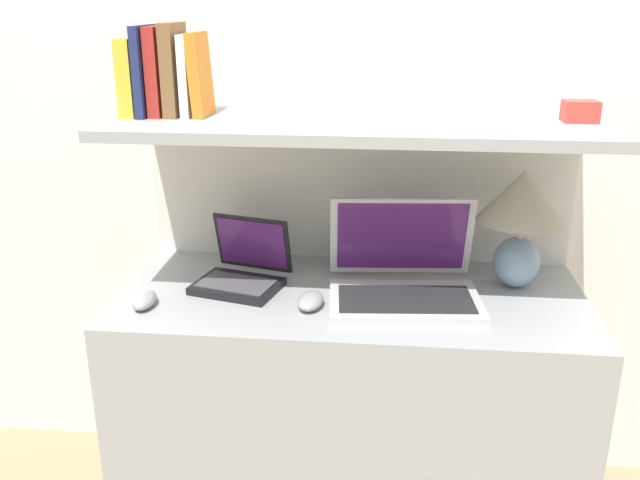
{
  "coord_description": "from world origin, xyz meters",
  "views": [
    {
      "loc": [
        0.09,
        -1.38,
        1.47
      ],
      "look_at": [
        -0.08,
        0.27,
        0.88
      ],
      "focal_mm": 38.0,
      "sensor_mm": 36.0,
      "label": 1
    }
  ],
  "objects_px": {
    "book_navy": "(147,71)",
    "shelf_gadget": "(580,111)",
    "laptop_small": "(243,271)",
    "book_yellow": "(134,77)",
    "computer_mouse": "(311,301)",
    "second_mouse": "(144,300)",
    "book_orange": "(200,74)",
    "book_white": "(189,75)",
    "book_brown": "(174,70)",
    "laptop_large": "(404,279)",
    "table_lamp": "(522,211)",
    "router_box": "(347,248)",
    "book_red": "(159,71)"
  },
  "relations": [
    {
      "from": "laptop_large",
      "to": "shelf_gadget",
      "type": "relative_size",
      "value": 4.99
    },
    {
      "from": "router_box",
      "to": "laptop_large",
      "type": "bearing_deg",
      "value": -51.74
    },
    {
      "from": "book_yellow",
      "to": "book_white",
      "type": "distance_m",
      "value": 0.15
    },
    {
      "from": "book_navy",
      "to": "book_orange",
      "type": "bearing_deg",
      "value": 0.0
    },
    {
      "from": "laptop_small",
      "to": "book_brown",
      "type": "bearing_deg",
      "value": 167.78
    },
    {
      "from": "book_yellow",
      "to": "book_orange",
      "type": "relative_size",
      "value": 0.92
    },
    {
      "from": "second_mouse",
      "to": "book_yellow",
      "type": "distance_m",
      "value": 0.58
    },
    {
      "from": "second_mouse",
      "to": "book_orange",
      "type": "xyz_separation_m",
      "value": [
        0.12,
        0.2,
        0.55
      ]
    },
    {
      "from": "book_navy",
      "to": "shelf_gadget",
      "type": "relative_size",
      "value": 2.71
    },
    {
      "from": "laptop_small",
      "to": "shelf_gadget",
      "type": "relative_size",
      "value": 3.24
    },
    {
      "from": "book_brown",
      "to": "book_white",
      "type": "height_order",
      "value": "book_brown"
    },
    {
      "from": "second_mouse",
      "to": "book_navy",
      "type": "relative_size",
      "value": 0.45
    },
    {
      "from": "shelf_gadget",
      "to": "second_mouse",
      "type": "bearing_deg",
      "value": -169.46
    },
    {
      "from": "laptop_large",
      "to": "book_white",
      "type": "relative_size",
      "value": 2.02
    },
    {
      "from": "second_mouse",
      "to": "table_lamp",
      "type": "bearing_deg",
      "value": 13.72
    },
    {
      "from": "laptop_large",
      "to": "shelf_gadget",
      "type": "xyz_separation_m",
      "value": [
        0.41,
        0.07,
        0.43
      ]
    },
    {
      "from": "computer_mouse",
      "to": "book_orange",
      "type": "bearing_deg",
      "value": 152.2
    },
    {
      "from": "book_orange",
      "to": "laptop_small",
      "type": "bearing_deg",
      "value": -19.98
    },
    {
      "from": "table_lamp",
      "to": "book_yellow",
      "type": "bearing_deg",
      "value": -177.96
    },
    {
      "from": "second_mouse",
      "to": "book_red",
      "type": "bearing_deg",
      "value": 85.23
    },
    {
      "from": "book_navy",
      "to": "laptop_small",
      "type": "bearing_deg",
      "value": -8.56
    },
    {
      "from": "router_box",
      "to": "book_red",
      "type": "bearing_deg",
      "value": -163.99
    },
    {
      "from": "table_lamp",
      "to": "laptop_small",
      "type": "height_order",
      "value": "table_lamp"
    },
    {
      "from": "laptop_small",
      "to": "second_mouse",
      "type": "distance_m",
      "value": 0.28
    },
    {
      "from": "computer_mouse",
      "to": "router_box",
      "type": "distance_m",
      "value": 0.31
    },
    {
      "from": "router_box",
      "to": "book_red",
      "type": "height_order",
      "value": "book_red"
    },
    {
      "from": "router_box",
      "to": "book_yellow",
      "type": "xyz_separation_m",
      "value": [
        -0.55,
        -0.14,
        0.5
      ]
    },
    {
      "from": "laptop_small",
      "to": "shelf_gadget",
      "type": "distance_m",
      "value": 0.96
    },
    {
      "from": "book_navy",
      "to": "book_orange",
      "type": "height_order",
      "value": "book_navy"
    },
    {
      "from": "laptop_large",
      "to": "book_orange",
      "type": "distance_m",
      "value": 0.74
    },
    {
      "from": "table_lamp",
      "to": "second_mouse",
      "type": "distance_m",
      "value": 1.01
    },
    {
      "from": "table_lamp",
      "to": "book_yellow",
      "type": "distance_m",
      "value": 1.07
    },
    {
      "from": "table_lamp",
      "to": "laptop_large",
      "type": "relative_size",
      "value": 0.79
    },
    {
      "from": "laptop_large",
      "to": "book_navy",
      "type": "xyz_separation_m",
      "value": [
        -0.67,
        0.07,
        0.52
      ]
    },
    {
      "from": "laptop_large",
      "to": "book_yellow",
      "type": "xyz_separation_m",
      "value": [
        -0.71,
        0.07,
        0.5
      ]
    },
    {
      "from": "book_navy",
      "to": "shelf_gadget",
      "type": "xyz_separation_m",
      "value": [
        1.09,
        0.0,
        -0.09
      ]
    },
    {
      "from": "router_box",
      "to": "book_brown",
      "type": "bearing_deg",
      "value": -162.59
    },
    {
      "from": "book_navy",
      "to": "book_brown",
      "type": "relative_size",
      "value": 0.97
    },
    {
      "from": "book_yellow",
      "to": "book_brown",
      "type": "bearing_deg",
      "value": 0.0
    },
    {
      "from": "book_orange",
      "to": "shelf_gadget",
      "type": "distance_m",
      "value": 0.95
    },
    {
      "from": "laptop_large",
      "to": "laptop_small",
      "type": "relative_size",
      "value": 1.54
    },
    {
      "from": "router_box",
      "to": "book_navy",
      "type": "height_order",
      "value": "book_navy"
    },
    {
      "from": "laptop_large",
      "to": "shelf_gadget",
      "type": "height_order",
      "value": "shelf_gadget"
    },
    {
      "from": "laptop_small",
      "to": "book_white",
      "type": "distance_m",
      "value": 0.54
    },
    {
      "from": "laptop_small",
      "to": "book_yellow",
      "type": "distance_m",
      "value": 0.58
    },
    {
      "from": "book_navy",
      "to": "book_white",
      "type": "distance_m",
      "value": 0.11
    },
    {
      "from": "book_red",
      "to": "book_brown",
      "type": "relative_size",
      "value": 0.96
    },
    {
      "from": "book_yellow",
      "to": "laptop_small",
      "type": "bearing_deg",
      "value": -7.42
    },
    {
      "from": "laptop_small",
      "to": "computer_mouse",
      "type": "bearing_deg",
      "value": -31.22
    },
    {
      "from": "router_box",
      "to": "book_yellow",
      "type": "bearing_deg",
      "value": -165.89
    }
  ]
}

